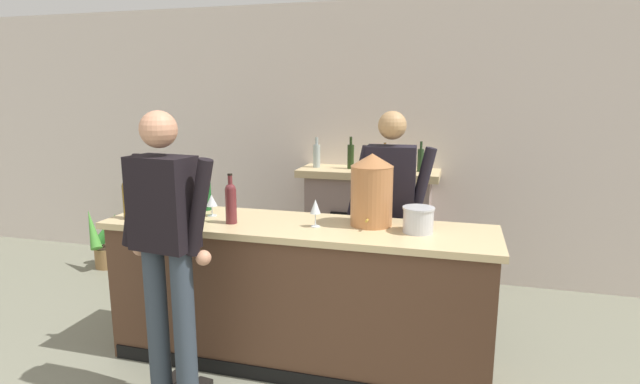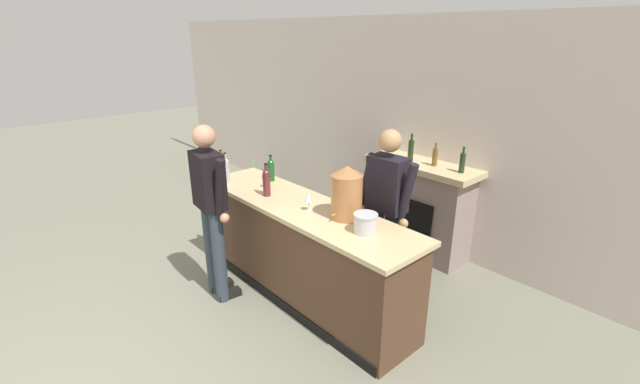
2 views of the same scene
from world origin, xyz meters
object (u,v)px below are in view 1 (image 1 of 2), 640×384
potted_plant_corner (106,243)px  wine_glass_front_right (315,207)px  wine_glass_back_row (212,201)px  person_customer (166,248)px  wine_bottle_chardonnay_pale (206,193)px  fireplace_stone (368,224)px  person_bartender (390,215)px  wine_bottle_merlot_tall (231,201)px  wine_bottle_riesling_slim (141,199)px  wine_bottle_cabernet_heavy (127,198)px  ice_bucket_steel (418,220)px  copper_dispenser (372,190)px

potted_plant_corner → wine_glass_front_right: (2.75, -1.33, 0.87)m
potted_plant_corner → wine_glass_back_row: (1.96, -1.25, 0.85)m
person_customer → wine_bottle_chardonnay_pale: person_customer is taller
fireplace_stone → person_bartender: bearing=-71.9°
wine_bottle_merlot_tall → wine_glass_back_row: wine_bottle_merlot_tall is taller
potted_plant_corner → person_bartender: 3.31m
wine_bottle_chardonnay_pale → wine_bottle_riesling_slim: size_ratio=0.88×
person_bartender → wine_bottle_riesling_slim: (-1.61, -0.78, 0.19)m
person_customer → person_bartender: size_ratio=1.02×
wine_bottle_cabernet_heavy → wine_glass_back_row: (0.53, 0.22, -0.04)m
person_customer → wine_bottle_riesling_slim: person_customer is taller
potted_plant_corner → ice_bucket_steel: ice_bucket_steel is taller
potted_plant_corner → copper_dispenser: 3.46m
copper_dispenser → potted_plant_corner: bearing=159.1°
fireplace_stone → wine_bottle_riesling_slim: (-1.26, -1.86, 0.57)m
fireplace_stone → wine_glass_back_row: size_ratio=9.27×
person_customer → wine_glass_back_row: person_customer is taller
fireplace_stone → wine_bottle_chardonnay_pale: bearing=-123.5°
potted_plant_corner → wine_bottle_cabernet_heavy: bearing=-45.7°
wine_bottle_cabernet_heavy → wine_glass_front_right: 1.33m
potted_plant_corner → person_bartender: bearing=-12.6°
person_bartender → wine_bottle_chardonnay_pale: size_ratio=5.91×
fireplace_stone → potted_plant_corner: (-2.80, -0.38, -0.31)m
wine_bottle_merlot_tall → wine_bottle_riesling_slim: wine_bottle_merlot_tall is taller
fireplace_stone → copper_dispenser: 1.73m
copper_dispenser → wine_bottle_cabernet_heavy: bearing=-170.5°
person_bartender → copper_dispenser: (-0.06, -0.48, 0.28)m
potted_plant_corner → person_customer: 2.89m
potted_plant_corner → person_bartender: person_bartender is taller
person_customer → wine_bottle_riesling_slim: size_ratio=5.30×
ice_bucket_steel → wine_bottle_riesling_slim: (-1.87, -0.20, 0.07)m
wine_bottle_cabernet_heavy → copper_dispenser: bearing=9.5°
wine_bottle_riesling_slim → potted_plant_corner: bearing=136.2°
wine_bottle_merlot_tall → wine_glass_front_right: bearing=6.3°
copper_dispenser → person_bartender: bearing=82.8°
wine_bottle_merlot_tall → ice_bucket_steel: bearing=5.2°
wine_bottle_cabernet_heavy → wine_glass_back_row: size_ratio=2.17×
person_customer → wine_bottle_merlot_tall: (0.16, 0.54, 0.17)m
wine_bottle_cabernet_heavy → wine_bottle_riesling_slim: size_ratio=1.01×
potted_plant_corner → wine_bottle_cabernet_heavy: size_ratio=1.96×
ice_bucket_steel → wine_bottle_merlot_tall: size_ratio=0.59×
person_bartender → wine_bottle_merlot_tall: person_bartender is taller
wine_glass_front_right → wine_glass_back_row: bearing=174.1°
wine_glass_back_row → potted_plant_corner: bearing=147.5°
wine_glass_front_right → potted_plant_corner: bearing=154.2°
ice_bucket_steel → wine_glass_front_right: wine_glass_front_right is taller
wine_bottle_cabernet_heavy → wine_bottle_merlot_tall: (0.75, 0.07, 0.00)m
person_bartender → wine_bottle_riesling_slim: bearing=-154.3°
wine_bottle_cabernet_heavy → wine_bottle_riesling_slim: 0.12m
wine_bottle_cabernet_heavy → wine_glass_back_row: 0.58m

